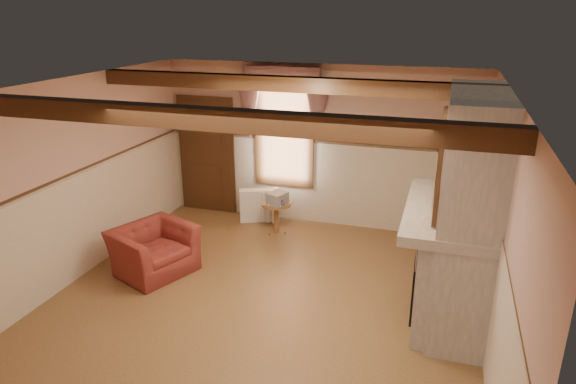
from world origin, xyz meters
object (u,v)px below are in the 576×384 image
(side_table, at_px, (276,218))
(oil_lamp, at_px, (453,190))
(radiator, at_px, (259,205))
(bowl, at_px, (452,200))
(mantel_clock, at_px, (453,186))
(armchair, at_px, (153,250))

(side_table, relative_size, oil_lamp, 1.96)
(radiator, height_order, bowl, bowl)
(radiator, distance_m, oil_lamp, 3.95)
(mantel_clock, bearing_deg, oil_lamp, -90.00)
(side_table, bearing_deg, oil_lamp, -27.79)
(side_table, height_order, mantel_clock, mantel_clock)
(mantel_clock, bearing_deg, armchair, -170.29)
(side_table, relative_size, mantel_clock, 2.29)
(armchair, xyz_separation_m, radiator, (0.79, 2.26, -0.04))
(side_table, height_order, oil_lamp, oil_lamp)
(armchair, xyz_separation_m, side_table, (1.26, 1.85, -0.07))
(bowl, bearing_deg, side_table, 150.93)
(armchair, distance_m, radiator, 2.40)
(side_table, distance_m, bowl, 3.38)
(radiator, bearing_deg, armchair, -132.21)
(radiator, relative_size, oil_lamp, 2.50)
(side_table, distance_m, radiator, 0.63)
(armchair, relative_size, side_table, 1.93)
(radiator, bearing_deg, mantel_clock, -48.90)
(armchair, bearing_deg, bowl, -63.14)
(mantel_clock, bearing_deg, side_table, 157.30)
(bowl, height_order, mantel_clock, mantel_clock)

